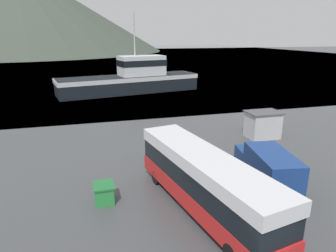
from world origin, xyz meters
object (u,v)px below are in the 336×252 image
(dock_kiosk, at_px, (263,125))
(fishing_boat, at_px, (132,79))
(delivery_van, at_px, (268,166))
(storage_bin, at_px, (104,193))
(tour_bus, at_px, (204,179))

(dock_kiosk, bearing_deg, fishing_boat, 107.19)
(fishing_boat, bearing_deg, dock_kiosk, -173.98)
(delivery_van, distance_m, dock_kiosk, 9.48)
(delivery_van, height_order, storage_bin, delivery_van)
(delivery_van, xyz_separation_m, fishing_boat, (-3.38, 34.62, 0.93))
(fishing_boat, distance_m, dock_kiosk, 27.69)
(storage_bin, bearing_deg, tour_bus, -23.48)
(delivery_van, xyz_separation_m, dock_kiosk, (4.80, 8.18, 0.00))
(fishing_boat, bearing_deg, delivery_van, 174.41)
(tour_bus, relative_size, delivery_van, 1.75)
(storage_bin, bearing_deg, delivery_van, -2.86)
(tour_bus, xyz_separation_m, storage_bin, (-5.17, 2.25, -1.27))
(tour_bus, bearing_deg, fishing_boat, 76.57)
(fishing_boat, relative_size, dock_kiosk, 7.74)
(tour_bus, xyz_separation_m, dock_kiosk, (9.90, 9.92, -0.59))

